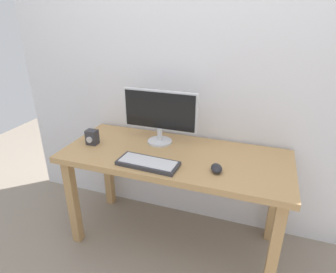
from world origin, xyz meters
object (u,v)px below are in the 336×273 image
at_px(desk, 175,166).
at_px(audio_controller, 92,137).
at_px(keyboard_primary, 148,163).
at_px(monitor, 160,114).
at_px(mouse, 216,168).

height_order(desk, audio_controller, audio_controller).
distance_m(desk, keyboard_primary, 0.26).
xyz_separation_m(desk, keyboard_primary, (-0.11, -0.20, 0.11)).
bearing_deg(audio_controller, monitor, 23.24).
bearing_deg(keyboard_primary, desk, 61.68).
height_order(monitor, keyboard_primary, monitor).
relative_size(desk, mouse, 14.87).
bearing_deg(desk, audio_controller, -175.34).
xyz_separation_m(monitor, mouse, (0.47, -0.28, -0.20)).
xyz_separation_m(desk, monitor, (-0.16, 0.14, 0.31)).
bearing_deg(keyboard_primary, monitor, 98.17).
distance_m(monitor, keyboard_primary, 0.40).
bearing_deg(monitor, desk, -42.08).
relative_size(keyboard_primary, audio_controller, 3.67).
height_order(monitor, mouse, monitor).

